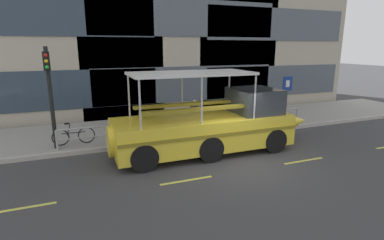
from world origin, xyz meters
The scene contains 11 objects.
ground_plane centered at (0.00, 0.00, 0.00)m, with size 120.00×120.00×0.00m, color #3D3D3F.
sidewalk centered at (0.00, 5.60, 0.09)m, with size 32.00×4.80×0.18m, color #99968E.
curb_edge centered at (0.00, 3.11, 0.09)m, with size 32.00×0.18×0.18m, color #B2ADA3.
lane_centreline centered at (0.00, -0.81, 0.00)m, with size 25.80×0.12×0.01m.
curb_guardrail centered at (-0.40, 3.45, 0.75)m, with size 12.10×0.09×0.85m.
traffic_light_pole centered at (-6.46, 3.65, 2.66)m, with size 0.24×0.46×4.09m.
parking_sign centered at (5.12, 3.85, 1.90)m, with size 0.60×0.12×2.53m.
leaned_bicycle centered at (-5.76, 3.98, 0.56)m, with size 1.74×0.46×0.96m.
duck_tour_boat centered at (-0.28, 1.49, 1.10)m, with size 9.05×2.47×3.31m.
pedestrian_near_bow centered at (2.22, 4.19, 1.22)m, with size 0.34×0.42×1.72m.
pedestrian_mid_left centered at (-0.15, 4.08, 1.12)m, with size 0.39×0.29×1.55m.
Camera 1 is at (-5.56, -9.36, 4.26)m, focal length 28.24 mm.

